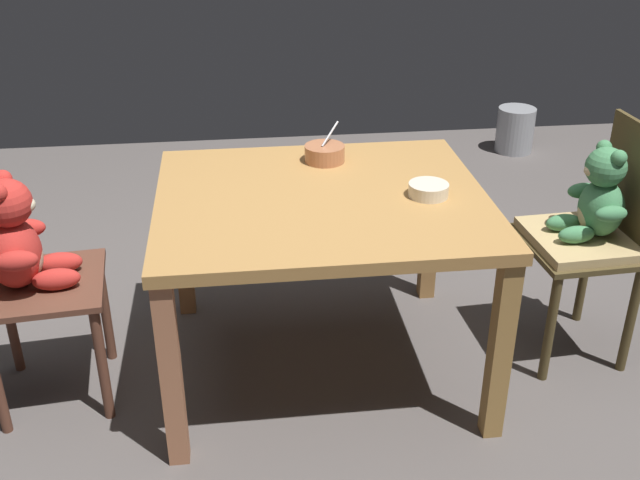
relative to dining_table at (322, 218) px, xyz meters
The scene contains 7 objects.
ground_plane 0.64m from the dining_table, ahead, with size 5.20×5.20×0.04m.
dining_table is the anchor object (origin of this frame).
teddy_chair_near_left 1.02m from the dining_table, behind, with size 0.44×0.45×0.96m.
teddy_chair_near_right 1.01m from the dining_table, ahead, with size 0.40×0.43×0.92m.
porridge_bowl_terracotta_far_center 0.34m from the dining_table, 80.94° to the left, with size 0.15×0.15×0.14m.
porridge_bowl_cream_near_right 0.38m from the dining_table, ahead, with size 0.14×0.14×0.05m.
metal_pail 2.69m from the dining_table, 54.41° to the left, with size 0.24×0.24×0.29m, color #93969B.
Camera 1 is at (-0.30, -2.37, 1.78)m, focal length 42.62 mm.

